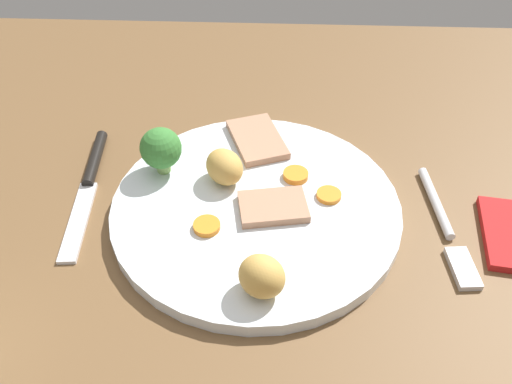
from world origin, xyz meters
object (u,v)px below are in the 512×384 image
(dinner_plate, at_px, (256,205))
(meat_slice_main, at_px, (273,207))
(meat_slice_under, at_px, (257,139))
(carrot_coin_back, at_px, (207,226))
(fork, at_px, (446,227))
(roast_potato_left, at_px, (225,167))
(carrot_coin_front, at_px, (296,175))
(roast_potato_right, at_px, (262,276))
(knife, at_px, (90,180))
(broccoli_floret, at_px, (161,149))
(carrot_coin_side, at_px, (329,195))

(dinner_plate, xyz_separation_m, meat_slice_main, (-0.02, 0.01, 0.01))
(dinner_plate, distance_m, meat_slice_under, 0.09)
(carrot_coin_back, xyz_separation_m, fork, (-0.22, -0.02, -0.01))
(carrot_coin_back, bearing_deg, dinner_plate, -137.33)
(roast_potato_left, height_order, fork, roast_potato_left)
(meat_slice_under, height_order, carrot_coin_front, meat_slice_under)
(roast_potato_right, distance_m, carrot_coin_front, 0.15)
(meat_slice_main, bearing_deg, carrot_coin_front, -114.52)
(carrot_coin_back, bearing_deg, meat_slice_under, -107.07)
(meat_slice_under, distance_m, knife, 0.18)
(roast_potato_left, bearing_deg, broccoli_floret, -10.82)
(carrot_coin_side, bearing_deg, carrot_coin_front, -40.74)
(roast_potato_left, bearing_deg, meat_slice_under, -114.63)
(carrot_coin_front, xyz_separation_m, fork, (-0.14, 0.05, -0.01))
(dinner_plate, height_order, roast_potato_left, roast_potato_left)
(roast_potato_left, distance_m, fork, 0.22)
(dinner_plate, bearing_deg, knife, -10.51)
(carrot_coin_back, relative_size, carrot_coin_side, 1.04)
(roast_potato_left, xyz_separation_m, carrot_coin_front, (-0.07, -0.01, -0.01))
(meat_slice_under, xyz_separation_m, carrot_coin_side, (-0.07, 0.08, -0.00))
(roast_potato_right, distance_m, fork, 0.19)
(dinner_plate, bearing_deg, carrot_coin_back, 42.67)
(roast_potato_left, xyz_separation_m, carrot_coin_side, (-0.10, 0.02, -0.01))
(broccoli_floret, bearing_deg, meat_slice_under, -150.95)
(fork, bearing_deg, roast_potato_left, -107.44)
(meat_slice_under, height_order, fork, meat_slice_under)
(carrot_coin_back, bearing_deg, knife, -28.83)
(meat_slice_under, height_order, carrot_coin_back, meat_slice_under)
(broccoli_floret, bearing_deg, meat_slice_main, 155.04)
(dinner_plate, relative_size, carrot_coin_side, 11.56)
(carrot_coin_side, relative_size, knife, 0.13)
(knife, bearing_deg, carrot_coin_front, 85.88)
(roast_potato_left, height_order, carrot_coin_front, roast_potato_left)
(meat_slice_main, bearing_deg, meat_slice_under, -79.36)
(meat_slice_under, bearing_deg, carrot_coin_front, 126.02)
(carrot_coin_front, distance_m, fork, 0.15)
(knife, bearing_deg, dinner_plate, 74.77)
(broccoli_floret, bearing_deg, fork, 168.01)
(dinner_plate, relative_size, meat_slice_under, 3.55)
(meat_slice_main, relative_size, fork, 0.41)
(carrot_coin_front, bearing_deg, roast_potato_left, 5.85)
(dinner_plate, bearing_deg, meat_slice_under, -88.20)
(roast_potato_right, xyz_separation_m, carrot_coin_side, (-0.06, -0.11, -0.02))
(fork, bearing_deg, carrot_coin_front, -115.87)
(roast_potato_left, relative_size, carrot_coin_front, 1.67)
(carrot_coin_side, xyz_separation_m, fork, (-0.11, 0.03, -0.01))
(meat_slice_under, xyz_separation_m, roast_potato_right, (-0.01, 0.20, 0.01))
(dinner_plate, height_order, carrot_coin_back, carrot_coin_back)
(carrot_coin_back, xyz_separation_m, carrot_coin_side, (-0.11, -0.05, -0.00))
(broccoli_floret, bearing_deg, roast_potato_left, 169.18)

